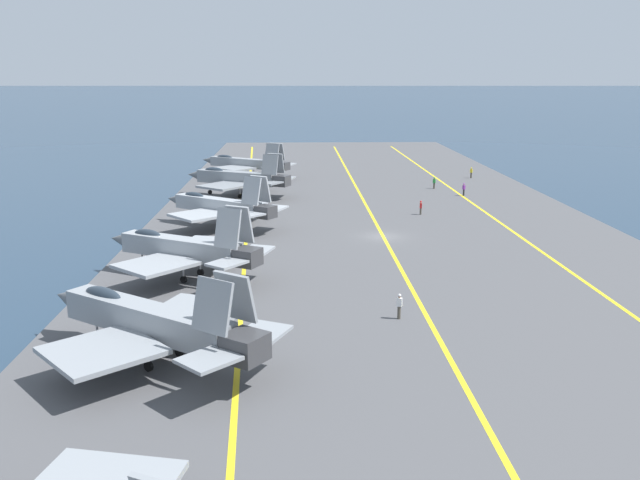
% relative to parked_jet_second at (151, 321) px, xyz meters
% --- Properties ---
extents(ground_plane, '(2000.00, 2000.00, 0.00)m').
position_rel_parked_jet_second_xyz_m(ground_plane, '(31.27, -17.89, -2.89)').
color(ground_plane, '#23384C').
extents(carrier_deck, '(203.05, 52.73, 0.40)m').
position_rel_parked_jet_second_xyz_m(carrier_deck, '(31.27, -17.89, -2.69)').
color(carrier_deck, '#4C4C4F').
rests_on(carrier_deck, ground).
extents(deck_stripe_foul_line, '(182.74, 2.20, 0.01)m').
position_rel_parked_jet_second_xyz_m(deck_stripe_foul_line, '(31.27, -32.39, -2.49)').
color(deck_stripe_foul_line, yellow).
rests_on(deck_stripe_foul_line, carrier_deck).
extents(deck_stripe_centerline, '(182.75, 0.36, 0.01)m').
position_rel_parked_jet_second_xyz_m(deck_stripe_centerline, '(31.27, -17.89, -2.49)').
color(deck_stripe_centerline, yellow).
rests_on(deck_stripe_centerline, carrier_deck).
extents(deck_stripe_edge_line, '(182.51, 10.11, 0.01)m').
position_rel_parked_jet_second_xyz_m(deck_stripe_edge_line, '(31.27, -3.39, -2.49)').
color(deck_stripe_edge_line, yellow).
rests_on(deck_stripe_edge_line, carrier_deck).
extents(parked_jet_second, '(14.15, 16.24, 6.26)m').
position_rel_parked_jet_second_xyz_m(parked_jet_second, '(0.00, 0.00, 0.00)').
color(parked_jet_second, gray).
rests_on(parked_jet_second, carrier_deck).
extents(parked_jet_third, '(13.05, 15.04, 6.56)m').
position_rel_parked_jet_second_xyz_m(parked_jet_third, '(16.86, 0.73, 0.12)').
color(parked_jet_third, '#93999E').
rests_on(parked_jet_third, carrier_deck).
extents(parked_jet_fourth, '(12.98, 14.72, 6.21)m').
position_rel_parked_jet_second_xyz_m(parked_jet_fourth, '(36.17, -0.28, 0.01)').
color(parked_jet_fourth, '#9EA3A8').
rests_on(parked_jet_fourth, carrier_deck).
extents(parked_jet_fifth, '(14.17, 15.98, 6.23)m').
position_rel_parked_jet_second_xyz_m(parked_jet_fifth, '(55.97, -0.71, 0.12)').
color(parked_jet_fifth, gray).
rests_on(parked_jet_fifth, carrier_deck).
extents(parked_jet_sixth, '(13.03, 16.61, 5.89)m').
position_rel_parked_jet_second_xyz_m(parked_jet_sixth, '(74.41, -0.47, -0.17)').
color(parked_jet_sixth, gray).
rests_on(parked_jet_sixth, carrier_deck).
extents(crew_purple_vest, '(0.45, 0.39, 1.80)m').
position_rel_parked_jet_second_xyz_m(crew_purple_vest, '(55.42, -32.41, -1.50)').
color(crew_purple_vest, '#232328').
rests_on(crew_purple_vest, carrier_deck).
extents(crew_white_vest, '(0.37, 0.44, 1.84)m').
position_rel_parked_jet_second_xyz_m(crew_white_vest, '(6.51, -15.84, -1.48)').
color(crew_white_vest, '#4C473D').
rests_on(crew_white_vest, carrier_deck).
extents(crew_green_vest, '(0.40, 0.46, 1.74)m').
position_rel_parked_jet_second_xyz_m(crew_green_vest, '(61.65, -29.46, -1.54)').
color(crew_green_vest, '#383328').
rests_on(crew_green_vest, carrier_deck).
extents(crew_yellow_vest, '(0.40, 0.46, 1.79)m').
position_rel_parked_jet_second_xyz_m(crew_yellow_vest, '(72.00, -37.72, -1.50)').
color(crew_yellow_vest, '#383328').
rests_on(crew_yellow_vest, carrier_deck).
extents(crew_red_vest, '(0.41, 0.31, 1.73)m').
position_rel_parked_jet_second_xyz_m(crew_red_vest, '(42.54, -23.94, -1.54)').
color(crew_red_vest, '#4C473D').
rests_on(crew_red_vest, carrier_deck).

